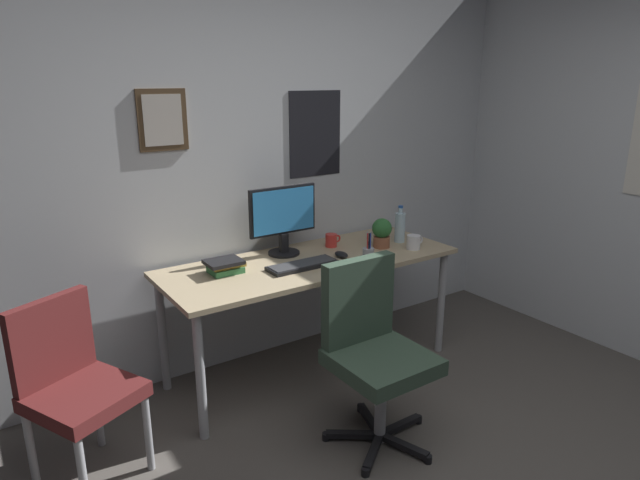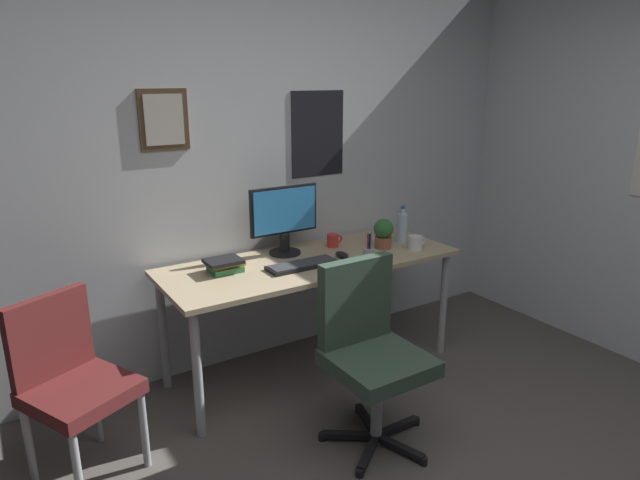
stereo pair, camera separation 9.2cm
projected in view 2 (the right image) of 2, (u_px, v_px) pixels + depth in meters
wall_back at (245, 164)px, 3.48m from camera, size 4.40×0.10×2.60m
desk at (311, 271)px, 3.42m from camera, size 1.85×0.70×0.75m
office_chair at (369, 345)px, 2.80m from camera, size 0.55×0.57×0.95m
side_chair at (71, 376)px, 2.55m from camera, size 0.56×0.56×0.88m
monitor at (284, 217)px, 3.45m from camera, size 0.46×0.20×0.43m
keyboard at (302, 265)px, 3.27m from camera, size 0.43×0.15×0.03m
computer_mouse at (342, 255)px, 3.44m from camera, size 0.06×0.11×0.04m
water_bottle at (402, 227)px, 3.72m from camera, size 0.07×0.07×0.25m
coffee_mug_near at (416, 243)px, 3.58m from camera, size 0.13×0.09×0.09m
coffee_mug_far at (333, 240)px, 3.65m from camera, size 0.11×0.08×0.09m
potted_plant at (383, 232)px, 3.61m from camera, size 0.13×0.13×0.19m
pen_cup at (368, 255)px, 3.31m from camera, size 0.07×0.07×0.20m
book_stack_left at (225, 265)px, 3.18m from camera, size 0.22×0.17×0.08m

